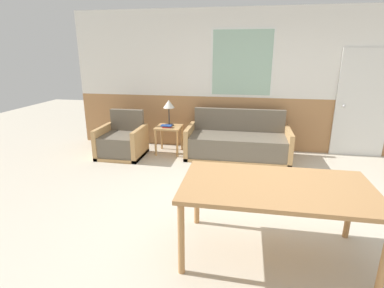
{
  "coord_description": "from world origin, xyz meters",
  "views": [
    {
      "loc": [
        -0.12,
        -3.37,
        1.91
      ],
      "look_at": [
        -0.9,
        0.93,
        0.56
      ],
      "focal_mm": 28.0,
      "sensor_mm": 36.0,
      "label": 1
    }
  ],
  "objects_px": {
    "couch": "(237,144)",
    "armchair": "(122,143)",
    "table_lamp": "(169,106)",
    "dining_table": "(276,191)",
    "side_table": "(169,131)"
  },
  "relations": [
    {
      "from": "couch",
      "to": "armchair",
      "type": "relative_size",
      "value": 2.25
    },
    {
      "from": "table_lamp",
      "to": "dining_table",
      "type": "height_order",
      "value": "table_lamp"
    },
    {
      "from": "side_table",
      "to": "dining_table",
      "type": "height_order",
      "value": "dining_table"
    },
    {
      "from": "side_table",
      "to": "table_lamp",
      "type": "bearing_deg",
      "value": 97.32
    },
    {
      "from": "side_table",
      "to": "table_lamp",
      "type": "distance_m",
      "value": 0.49
    },
    {
      "from": "couch",
      "to": "side_table",
      "type": "xyz_separation_m",
      "value": [
        -1.33,
        0.04,
        0.17
      ]
    },
    {
      "from": "couch",
      "to": "side_table",
      "type": "distance_m",
      "value": 1.34
    },
    {
      "from": "side_table",
      "to": "dining_table",
      "type": "distance_m",
      "value": 3.35
    },
    {
      "from": "couch",
      "to": "table_lamp",
      "type": "distance_m",
      "value": 1.5
    },
    {
      "from": "armchair",
      "to": "table_lamp",
      "type": "height_order",
      "value": "table_lamp"
    },
    {
      "from": "armchair",
      "to": "couch",
      "type": "bearing_deg",
      "value": -2.65
    },
    {
      "from": "couch",
      "to": "dining_table",
      "type": "height_order",
      "value": "couch"
    },
    {
      "from": "couch",
      "to": "armchair",
      "type": "xyz_separation_m",
      "value": [
        -2.16,
        -0.31,
        -0.0
      ]
    },
    {
      "from": "table_lamp",
      "to": "dining_table",
      "type": "bearing_deg",
      "value": -58.77
    },
    {
      "from": "side_table",
      "to": "dining_table",
      "type": "relative_size",
      "value": 0.31
    }
  ]
}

